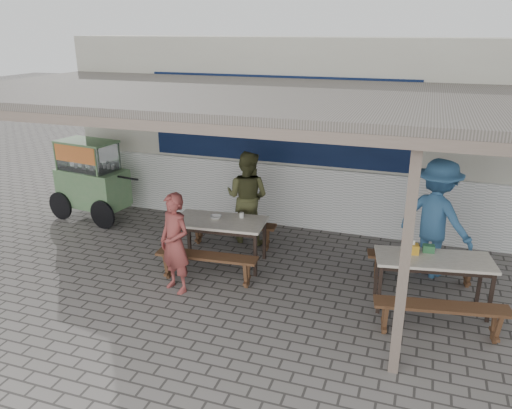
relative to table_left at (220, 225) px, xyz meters
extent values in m
plane|color=#605B57|center=(0.55, -1.01, -0.67)|extent=(60.00, 60.00, 0.00)
cube|color=beige|center=(0.55, 2.59, 1.08)|extent=(9.00, 1.20, 3.50)
cube|color=white|center=(0.55, 1.96, -0.07)|extent=(9.00, 0.10, 1.20)
cube|color=#0E1D44|center=(0.35, 1.98, 1.38)|extent=(5.00, 0.03, 1.60)
cube|color=#615A53|center=(0.55, -0.01, 2.08)|extent=(9.00, 4.20, 0.12)
cube|color=#6E5E53|center=(0.55, -2.06, 1.98)|extent=(9.00, 0.12, 0.12)
cube|color=#6E5E53|center=(2.90, -1.91, 0.68)|extent=(0.11, 0.11, 2.70)
cube|color=white|center=(0.00, 0.00, 0.06)|extent=(1.51, 0.87, 0.04)
cube|color=black|center=(0.00, 0.00, 0.00)|extent=(1.40, 0.77, 0.06)
cube|color=black|center=(-0.63, -0.37, -0.32)|extent=(0.05, 0.05, 0.71)
cube|color=black|center=(0.69, -0.26, -0.32)|extent=(0.05, 0.05, 0.71)
cube|color=black|center=(-0.69, 0.26, -0.32)|extent=(0.05, 0.05, 0.71)
cube|color=black|center=(0.63, 0.37, -0.32)|extent=(0.05, 0.05, 0.71)
cube|color=brown|center=(0.06, -0.67, -0.24)|extent=(1.57, 0.41, 0.04)
cube|color=brown|center=(-0.56, -0.73, -0.47)|extent=(0.07, 0.28, 0.41)
cube|color=brown|center=(0.68, -0.62, -0.47)|extent=(0.07, 0.28, 0.41)
cube|color=brown|center=(-0.06, 0.67, -0.24)|extent=(1.57, 0.41, 0.04)
cube|color=brown|center=(-0.68, 0.62, -0.47)|extent=(0.07, 0.28, 0.41)
cube|color=brown|center=(0.56, 0.73, -0.47)|extent=(0.07, 0.28, 0.41)
cube|color=white|center=(3.26, -0.35, 0.06)|extent=(1.61, 0.89, 0.04)
cube|color=black|center=(3.26, -0.35, 0.00)|extent=(1.50, 0.78, 0.06)
cube|color=black|center=(2.61, -0.73, -0.32)|extent=(0.05, 0.05, 0.71)
cube|color=black|center=(4.00, -0.49, -0.32)|extent=(0.05, 0.05, 0.71)
cube|color=black|center=(2.52, -0.22, -0.32)|extent=(0.05, 0.05, 0.71)
cube|color=black|center=(3.91, 0.02, -0.32)|extent=(0.05, 0.05, 0.71)
cube|color=brown|center=(3.38, -1.05, -0.24)|extent=(1.65, 0.56, 0.04)
cube|color=brown|center=(2.73, -1.17, -0.47)|extent=(0.10, 0.28, 0.41)
cube|color=brown|center=(4.04, -0.94, -0.47)|extent=(0.10, 0.28, 0.41)
cube|color=brown|center=(3.14, 0.35, -0.24)|extent=(1.65, 0.56, 0.04)
cube|color=brown|center=(2.48, 0.23, -0.47)|extent=(0.10, 0.28, 0.41)
cube|color=brown|center=(3.79, 0.46, -0.47)|extent=(0.10, 0.28, 0.41)
cube|color=#68885A|center=(-3.21, 1.10, -0.02)|extent=(1.45, 0.89, 0.71)
cube|color=#68885A|center=(-3.21, 1.10, -0.39)|extent=(1.40, 0.85, 0.05)
cylinder|color=black|center=(-3.81, 0.80, -0.39)|extent=(0.57, 0.13, 0.57)
cylinder|color=black|center=(-2.71, 0.64, -0.39)|extent=(0.57, 0.13, 0.57)
cube|color=silver|center=(-3.26, 1.11, 0.62)|extent=(1.19, 0.76, 0.56)
cube|color=#68885A|center=(-3.26, 1.11, 0.89)|extent=(1.23, 0.80, 0.04)
cube|color=#EA4D37|center=(-3.30, 0.79, 0.71)|extent=(1.00, 0.16, 0.32)
cylinder|color=black|center=(-2.40, 0.99, 0.29)|extent=(0.71, 0.14, 0.04)
imported|color=brown|center=(-0.26, -1.03, 0.07)|extent=(0.64, 0.54, 1.49)
imported|color=brown|center=(0.10, 1.02, 0.15)|extent=(0.86, 0.70, 1.66)
imported|color=#356493|center=(3.26, 0.71, 0.25)|extent=(1.38, 1.21, 1.85)
cube|color=gold|center=(2.98, -0.30, 0.14)|extent=(0.16, 0.16, 0.13)
cube|color=#306C3F|center=(3.18, -0.18, 0.13)|extent=(0.17, 0.12, 0.10)
cylinder|color=silver|center=(0.29, 0.23, 0.12)|extent=(0.08, 0.08, 0.08)
imported|color=white|center=(-0.09, 0.06, 0.10)|extent=(0.22, 0.22, 0.04)
camera|label=1|loc=(2.95, -6.85, 2.99)|focal=35.00mm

